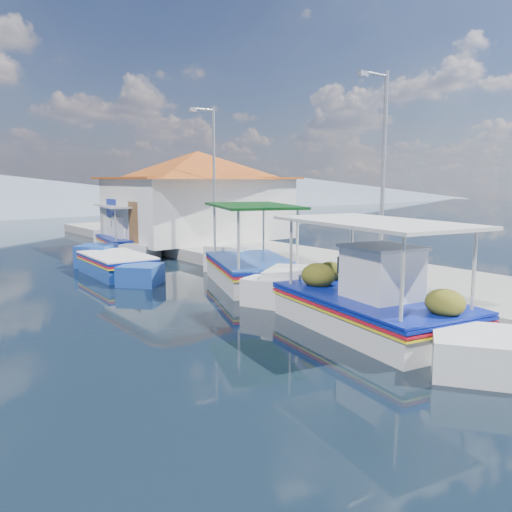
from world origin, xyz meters
TOP-DOWN VIEW (x-y plane):
  - ground at (0.00, 0.00)m, footprint 160.00×160.00m
  - quay at (5.90, 6.00)m, footprint 5.00×44.00m
  - bollards at (3.80, 5.25)m, footprint 0.20×17.20m
  - main_caique at (1.72, -0.00)m, footprint 3.45×8.48m
  - caique_green_canopy at (2.68, 5.87)m, footprint 4.21×7.36m
  - caique_blue_hull at (-0.19, 10.31)m, footprint 2.03×6.35m
  - caique_far at (2.61, 15.99)m, footprint 2.84×7.04m
  - harbor_building at (6.20, 15.00)m, footprint 10.49×10.49m
  - lamp_post_near at (4.51, 2.00)m, footprint 1.21×0.14m
  - lamp_post_far at (4.51, 11.00)m, footprint 1.21×0.14m
  - mountain_ridge at (6.54, 56.00)m, footprint 171.40×96.00m

SIDE VIEW (x-z plane):
  - ground at x=0.00m, z-range 0.00..0.00m
  - quay at x=5.90m, z-range 0.00..0.50m
  - caique_blue_hull at x=-0.19m, z-range -0.26..0.87m
  - caique_green_canopy at x=2.68m, z-range -1.04..1.92m
  - caique_far at x=2.61m, z-range -0.79..1.71m
  - main_caique at x=1.72m, z-range -0.87..1.96m
  - bollards at x=3.80m, z-range 0.50..0.80m
  - mountain_ridge at x=6.54m, z-range -0.71..4.79m
  - harbor_building at x=6.20m, z-range 0.58..4.98m
  - lamp_post_near at x=4.51m, z-range 0.85..6.85m
  - lamp_post_far at x=4.51m, z-range 0.85..6.85m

